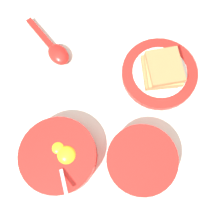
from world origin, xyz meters
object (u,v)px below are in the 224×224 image
object	(u,v)px
congee_bowl	(141,160)
toast_plate	(159,73)
soup_spoon	(55,50)
egg_bowl	(59,156)
toast_sandwich	(162,69)

from	to	relation	value
congee_bowl	toast_plate	bearing A→B (deg)	28.06
congee_bowl	soup_spoon	bearing A→B (deg)	78.98
soup_spoon	congee_bowl	size ratio (longest dim) A/B	1.10
egg_bowl	soup_spoon	xyz separation A→B (m)	(0.18, 0.19, -0.01)
congee_bowl	toast_sandwich	bearing A→B (deg)	27.30
toast_plate	congee_bowl	distance (m)	0.22
egg_bowl	congee_bowl	xyz separation A→B (m)	(0.11, -0.14, 0.00)
soup_spoon	congee_bowl	xyz separation A→B (m)	(-0.06, -0.33, 0.01)
toast_plate	congee_bowl	size ratio (longest dim) A/B	1.21
toast_plate	congee_bowl	xyz separation A→B (m)	(-0.19, -0.10, 0.02)
egg_bowl	congee_bowl	distance (m)	0.18
toast_sandwich	soup_spoon	world-z (taller)	toast_sandwich
soup_spoon	toast_sandwich	bearing A→B (deg)	-61.92
toast_sandwich	soup_spoon	size ratio (longest dim) A/B	0.74
toast_sandwich	soup_spoon	bearing A→B (deg)	118.08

